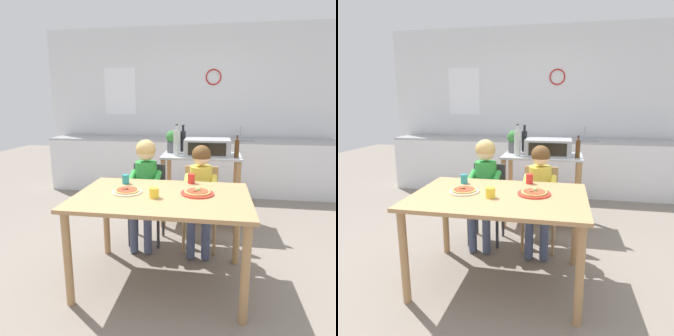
# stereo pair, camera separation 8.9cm
# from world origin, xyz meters

# --- Properties ---
(ground_plane) EXTENTS (12.04, 12.04, 0.00)m
(ground_plane) POSITION_xyz_m (0.00, 1.20, 0.00)
(ground_plane) COLOR slate
(back_wall_tiled) EXTENTS (5.17, 0.14, 2.70)m
(back_wall_tiled) POSITION_xyz_m (-0.00, 3.07, 1.35)
(back_wall_tiled) COLOR silver
(back_wall_tiled) RESTS_ON ground
(kitchen_counter) EXTENTS (4.65, 0.60, 1.08)m
(kitchen_counter) POSITION_xyz_m (0.00, 2.66, 0.44)
(kitchen_counter) COLOR silver
(kitchen_counter) RESTS_ON ground
(kitchen_island_cart) EXTENTS (0.93, 0.54, 0.86)m
(kitchen_island_cart) POSITION_xyz_m (0.24, 1.32, 0.56)
(kitchen_island_cart) COLOR #B7BABF
(kitchen_island_cart) RESTS_ON ground
(toaster_oven) EXTENTS (0.53, 0.38, 0.19)m
(toaster_oven) POSITION_xyz_m (0.31, 1.31, 0.95)
(toaster_oven) COLOR #999BA0
(toaster_oven) RESTS_ON kitchen_island_cart
(bottle_squat_spirits) EXTENTS (0.07, 0.07, 0.34)m
(bottle_squat_spirits) POSITION_xyz_m (0.00, 1.52, 0.99)
(bottle_squat_spirits) COLOR black
(bottle_squat_spirits) RESTS_ON kitchen_island_cart
(bottle_clear_vinegar) EXTENTS (0.08, 0.08, 0.37)m
(bottle_clear_vinegar) POSITION_xyz_m (-0.04, 1.20, 1.01)
(bottle_clear_vinegar) COLOR #ADB7B2
(bottle_clear_vinegar) RESTS_ON kitchen_island_cart
(bottle_tall_green_wine) EXTENTS (0.05, 0.05, 0.25)m
(bottle_tall_green_wine) POSITION_xyz_m (0.64, 1.19, 0.96)
(bottle_tall_green_wine) COLOR #4C2D14
(bottle_tall_green_wine) RESTS_ON kitchen_island_cart
(potted_herb_plant) EXTENTS (0.16, 0.16, 0.27)m
(potted_herb_plant) POSITION_xyz_m (-0.12, 1.42, 1.00)
(potted_herb_plant) COLOR #4C4C51
(potted_herb_plant) RESTS_ON kitchen_island_cart
(dining_table) EXTENTS (1.36, 0.90, 0.76)m
(dining_table) POSITION_xyz_m (0.00, 0.00, 0.66)
(dining_table) COLOR #AD7F51
(dining_table) RESTS_ON ground
(dining_chair_left) EXTENTS (0.36, 0.36, 0.81)m
(dining_chair_left) POSITION_xyz_m (-0.29, 0.76, 0.48)
(dining_chair_left) COLOR #333338
(dining_chair_left) RESTS_ON ground
(dining_chair_right) EXTENTS (0.36, 0.36, 0.81)m
(dining_chair_right) POSITION_xyz_m (0.27, 0.73, 0.48)
(dining_chair_right) COLOR tan
(dining_chair_right) RESTS_ON ground
(child_in_green_shirt) EXTENTS (0.32, 0.42, 1.08)m
(child_in_green_shirt) POSITION_xyz_m (-0.29, 0.64, 0.71)
(child_in_green_shirt) COLOR #424C6B
(child_in_green_shirt) RESTS_ON ground
(child_in_yellow_shirt) EXTENTS (0.32, 0.42, 1.04)m
(child_in_yellow_shirt) POSITION_xyz_m (0.27, 0.61, 0.67)
(child_in_yellow_shirt) COLOR #424C6B
(child_in_yellow_shirt) RESTS_ON ground
(pizza_plate_cream) EXTENTS (0.24, 0.24, 0.03)m
(pizza_plate_cream) POSITION_xyz_m (-0.29, 0.02, 0.77)
(pizza_plate_cream) COLOR beige
(pizza_plate_cream) RESTS_ON dining_table
(pizza_plate_red_rimmed) EXTENTS (0.26, 0.26, 0.03)m
(pizza_plate_red_rimmed) POSITION_xyz_m (0.27, 0.06, 0.77)
(pizza_plate_red_rimmed) COLOR red
(pizza_plate_red_rimmed) RESTS_ON dining_table
(drinking_cup_red) EXTENTS (0.06, 0.06, 0.09)m
(drinking_cup_red) POSITION_xyz_m (0.20, 0.38, 0.80)
(drinking_cup_red) COLOR red
(drinking_cup_red) RESTS_ON dining_table
(drinking_cup_yellow) EXTENTS (0.07, 0.07, 0.08)m
(drinking_cup_yellow) POSITION_xyz_m (-0.05, -0.08, 0.80)
(drinking_cup_yellow) COLOR yellow
(drinking_cup_yellow) RESTS_ON dining_table
(drinking_cup_teal) EXTENTS (0.06, 0.06, 0.08)m
(drinking_cup_teal) POSITION_xyz_m (-0.38, 0.28, 0.80)
(drinking_cup_teal) COLOR teal
(drinking_cup_teal) RESTS_ON dining_table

